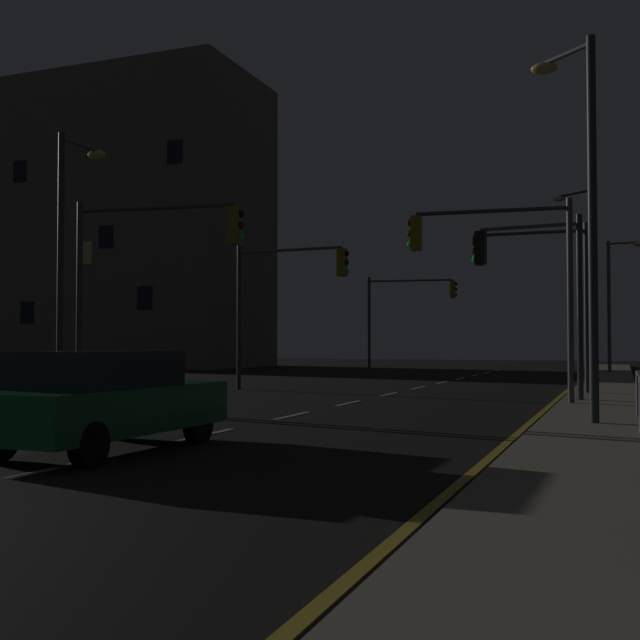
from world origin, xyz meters
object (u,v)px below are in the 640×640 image
object	(u,v)px
street_lamp_mid_block	(68,243)
traffic_light_near_left	(149,259)
street_lamp_corner	(589,265)
traffic_light_far_right	(407,304)
street_lamp_median	(615,293)
street_lamp_across_street	(583,194)
traffic_light_mid_right	(496,259)
traffic_light_overhead_east	(531,272)
traffic_light_far_center	(286,286)
building_distant	(128,226)
traffic_light_mid_left	(535,274)
car	(104,399)

from	to	relation	value
street_lamp_mid_block	traffic_light_near_left	bearing A→B (deg)	6.54
street_lamp_corner	traffic_light_far_right	bearing A→B (deg)	147.69
street_lamp_median	street_lamp_mid_block	xyz separation A→B (m)	(-13.39, -26.52, 0.05)
street_lamp_median	street_lamp_corner	world-z (taller)	street_lamp_corner
street_lamp_corner	street_lamp_across_street	xyz separation A→B (m)	(0.63, -19.78, -0.46)
street_lamp_corner	street_lamp_across_street	bearing A→B (deg)	-88.18
traffic_light_mid_right	traffic_light_near_left	bearing A→B (deg)	-154.79
traffic_light_overhead_east	street_lamp_across_street	bearing A→B (deg)	-75.07
traffic_light_far_right	traffic_light_far_center	distance (m)	17.03
traffic_light_far_center	street_lamp_median	bearing A→B (deg)	59.44
traffic_light_far_center	building_distant	bearing A→B (deg)	134.94
street_lamp_across_street	traffic_light_mid_left	bearing A→B (deg)	101.28
traffic_light_mid_left	street_lamp_median	distance (m)	17.81
traffic_light_near_left	street_lamp_across_street	bearing A→B (deg)	-4.68
street_lamp_mid_block	building_distant	xyz separation A→B (m)	(-19.64, 30.73, 5.84)
street_lamp_across_street	street_lamp_mid_block	xyz separation A→B (m)	(-13.05, 0.60, -0.32)
traffic_light_far_center	street_lamp_median	xyz separation A→B (m)	(10.72, 18.15, 0.58)
car	street_lamp_across_street	xyz separation A→B (m)	(6.83, 6.16, 3.83)
traffic_light_near_left	street_lamp_across_street	distance (m)	10.74
traffic_light_far_center	traffic_light_mid_right	bearing A→B (deg)	-27.88
car	traffic_light_far_center	xyz separation A→B (m)	(-3.55, 15.13, 2.89)
car	building_distant	xyz separation A→B (m)	(-25.87, 37.49, 9.35)
traffic_light_overhead_east	car	bearing A→B (deg)	-112.36
traffic_light_mid_left	street_lamp_across_street	world-z (taller)	street_lamp_across_street
car	traffic_light_far_right	distance (m)	32.50
traffic_light_near_left	building_distant	world-z (taller)	building_distant
street_lamp_median	traffic_light_far_right	bearing A→B (deg)	-174.05
street_lamp_across_street	building_distant	xyz separation A→B (m)	(-32.69, 31.33, 5.52)
traffic_light_far_right	traffic_light_near_left	xyz separation A→B (m)	(-0.22, -25.12, -0.01)
traffic_light_far_right	street_lamp_mid_block	size ratio (longest dim) A/B	0.75
traffic_light_mid_left	street_lamp_mid_block	distance (m)	14.26
traffic_light_far_center	street_lamp_median	world-z (taller)	street_lamp_median
car	building_distant	world-z (taller)	building_distant
traffic_light_far_right	building_distant	size ratio (longest dim) A/B	0.27
street_lamp_corner	street_lamp_mid_block	size ratio (longest dim) A/B	1.16
street_lamp_corner	street_lamp_across_street	world-z (taller)	street_lamp_corner
traffic_light_overhead_east	traffic_light_far_center	xyz separation A→B (m)	(-8.69, 2.64, 0.02)
traffic_light_mid_right	street_lamp_corner	size ratio (longest dim) A/B	0.64
traffic_light_far_right	street_lamp_across_street	xyz separation A→B (m)	(10.46, -26.00, 0.79)
traffic_light_overhead_east	street_lamp_median	xyz separation A→B (m)	(2.03, 20.79, 0.60)
car	street_lamp_median	xyz separation A→B (m)	(7.17, 33.28, 3.47)
traffic_light_mid_right	street_lamp_across_street	size ratio (longest dim) A/B	0.70
traffic_light_overhead_east	street_lamp_mid_block	distance (m)	12.74
street_lamp_corner	street_lamp_mid_block	distance (m)	22.86
street_lamp_mid_block	traffic_light_overhead_east	bearing A→B (deg)	26.77
traffic_light_far_center	traffic_light_near_left	bearing A→B (deg)	-92.11
traffic_light_mid_right	street_lamp_median	bearing A→B (deg)	82.97
traffic_light_mid_left	traffic_light_mid_right	bearing A→B (deg)	-96.48
traffic_light_mid_right	street_lamp_median	xyz separation A→B (m)	(2.76, 22.36, 0.37)
traffic_light_mid_right	traffic_light_far_center	bearing A→B (deg)	152.12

